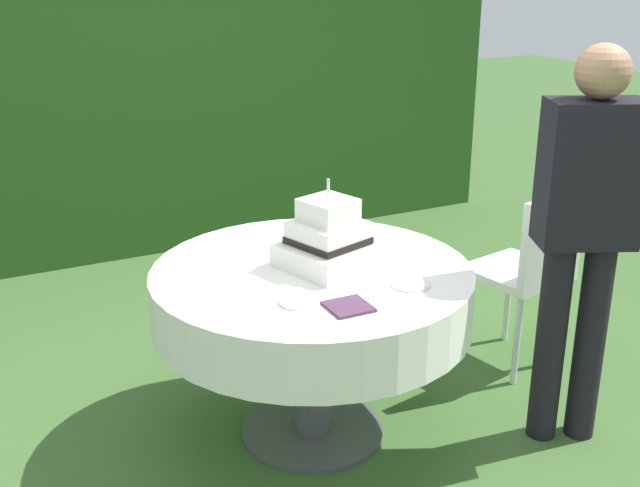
% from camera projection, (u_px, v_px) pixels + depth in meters
% --- Properties ---
extents(ground_plane, '(20.00, 20.00, 0.00)m').
position_uv_depth(ground_plane, '(313.00, 431.00, 3.31)').
color(ground_plane, '#3D602D').
extents(foliage_hedge, '(5.19, 0.51, 2.59)m').
position_uv_depth(foliage_hedge, '(131.00, 54.00, 5.05)').
color(foliage_hedge, '#234C19').
rests_on(foliage_hedge, ground_plane).
extents(cake_table, '(1.26, 1.26, 0.74)m').
position_uv_depth(cake_table, '(312.00, 298.00, 3.10)').
color(cake_table, '#4C4C51').
rests_on(cake_table, ground_plane).
extents(wedding_cake, '(0.41, 0.41, 0.35)m').
position_uv_depth(wedding_cake, '(328.00, 241.00, 3.05)').
color(wedding_cake, white).
rests_on(wedding_cake, cake_table).
extents(serving_plate_near, '(0.12, 0.12, 0.01)m').
position_uv_depth(serving_plate_near, '(296.00, 302.00, 2.75)').
color(serving_plate_near, white).
rests_on(serving_plate_near, cake_table).
extents(serving_plate_far, '(0.14, 0.14, 0.01)m').
position_uv_depth(serving_plate_far, '(411.00, 284.00, 2.90)').
color(serving_plate_far, white).
rests_on(serving_plate_far, cake_table).
extents(napkin_stack, '(0.15, 0.15, 0.01)m').
position_uv_depth(napkin_stack, '(348.00, 307.00, 2.72)').
color(napkin_stack, '#4C2D47').
rests_on(napkin_stack, cake_table).
extents(garden_chair, '(0.47, 0.47, 0.89)m').
position_uv_depth(garden_chair, '(531.00, 263.00, 3.65)').
color(garden_chair, white).
rests_on(garden_chair, ground_plane).
extents(standing_person, '(0.41, 0.33, 1.60)m').
position_uv_depth(standing_person, '(585.00, 224.00, 2.98)').
color(standing_person, black).
rests_on(standing_person, ground_plane).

